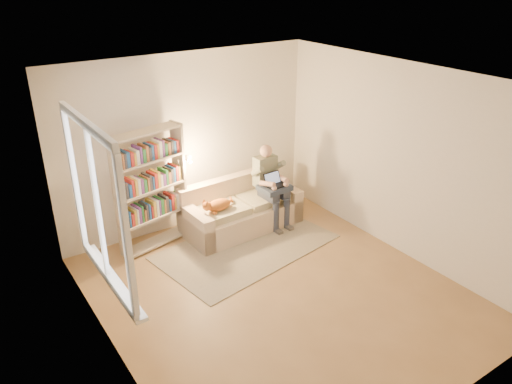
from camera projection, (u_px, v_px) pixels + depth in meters
floor at (278, 292)px, 6.15m from camera, size 4.50×4.50×0.00m
ceiling at (282, 81)px, 5.06m from camera, size 4.00×4.50×0.02m
wall_left at (105, 249)px, 4.59m from camera, size 0.02×4.50×2.60m
wall_right at (400, 161)px, 6.63m from camera, size 0.02×4.50×2.60m
wall_back at (188, 142)px, 7.29m from camera, size 4.00×0.02×2.60m
wall_front at (450, 298)px, 3.92m from camera, size 4.00×0.02×2.60m
window at (103, 232)px, 4.73m from camera, size 0.12×1.52×1.69m
sofa at (240, 211)px, 7.54m from camera, size 1.79×0.85×0.75m
person at (270, 181)px, 7.49m from camera, size 0.36×0.56×1.25m
cat at (220, 204)px, 7.10m from camera, size 0.57×0.21×0.21m
blanket at (271, 189)px, 7.41m from camera, size 0.45×0.37×0.08m
laptop at (270, 183)px, 7.38m from camera, size 0.29×0.25×0.24m
bookshelf at (151, 184)px, 6.79m from camera, size 1.18×0.47×1.72m
rug at (247, 247)px, 7.11m from camera, size 2.63×1.80×0.01m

